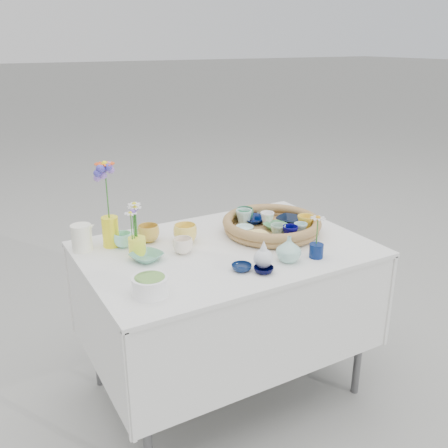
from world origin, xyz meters
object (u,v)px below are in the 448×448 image
bud_vase_seafoam (289,249)px  display_table (226,387)px  tall_vase_yellow (111,232)px

bud_vase_seafoam → display_table: bearing=120.9°
display_table → bud_vase_seafoam: bearing=-59.1°
tall_vase_yellow → display_table: bearing=-31.2°
display_table → tall_vase_yellow: 0.98m
display_table → bud_vase_seafoam: bud_vase_seafoam is taller
display_table → bud_vase_seafoam: (0.15, -0.26, 0.82)m
display_table → bud_vase_seafoam: 0.87m
display_table → tall_vase_yellow: (-0.44, 0.27, 0.83)m
display_table → bud_vase_seafoam: size_ratio=11.39×
tall_vase_yellow → bud_vase_seafoam: bearing=-41.4°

